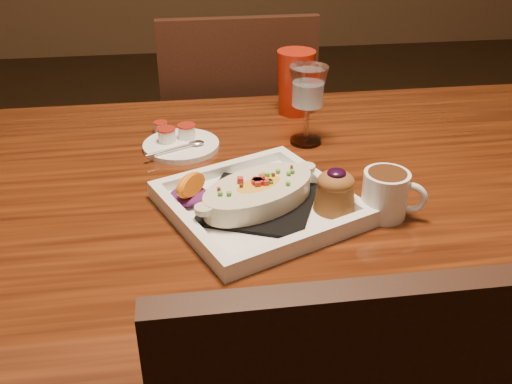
{
  "coord_description": "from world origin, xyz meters",
  "views": [
    {
      "loc": [
        -0.15,
        -0.88,
        1.25
      ],
      "look_at": [
        -0.04,
        -0.06,
        0.77
      ],
      "focal_mm": 40.0,
      "sensor_mm": 36.0,
      "label": 1
    }
  ],
  "objects": [
    {
      "name": "chair_far",
      "position": [
        -0.0,
        0.63,
        0.51
      ],
      "size": [
        0.42,
        0.42,
        0.93
      ],
      "rotation": [
        0.0,
        0.0,
        3.14
      ],
      "color": "black",
      "rests_on": "floor"
    },
    {
      "name": "saucer",
      "position": [
        -0.16,
        0.18,
        0.76
      ],
      "size": [
        0.15,
        0.15,
        0.1
      ],
      "color": "white",
      "rests_on": "table"
    },
    {
      "name": "coffee_mug",
      "position": [
        0.17,
        -0.13,
        0.79
      ],
      "size": [
        0.1,
        0.07,
        0.08
      ],
      "rotation": [
        0.0,
        0.0,
        -0.43
      ],
      "color": "white",
      "rests_on": "table"
    },
    {
      "name": "plate",
      "position": [
        -0.02,
        -0.09,
        0.78
      ],
      "size": [
        0.36,
        0.36,
        0.08
      ],
      "rotation": [
        0.0,
        0.0,
        0.4
      ],
      "color": "white",
      "rests_on": "table"
    },
    {
      "name": "table",
      "position": [
        0.0,
        0.0,
        0.65
      ],
      "size": [
        1.5,
        0.9,
        0.75
      ],
      "color": "maroon",
      "rests_on": "floor"
    },
    {
      "name": "goblet",
      "position": [
        0.1,
        0.17,
        0.86
      ],
      "size": [
        0.08,
        0.08,
        0.16
      ],
      "color": "silver",
      "rests_on": "table"
    },
    {
      "name": "creamer_loose",
      "position": [
        -0.2,
        0.26,
        0.76
      ],
      "size": [
        0.03,
        0.03,
        0.02
      ],
      "color": "white",
      "rests_on": "table"
    },
    {
      "name": "red_tumbler",
      "position": [
        0.11,
        0.33,
        0.82
      ],
      "size": [
        0.09,
        0.09,
        0.14
      ],
      "primitive_type": "cone",
      "color": "#A91E0C",
      "rests_on": "table"
    }
  ]
}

